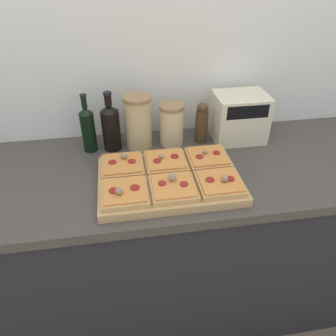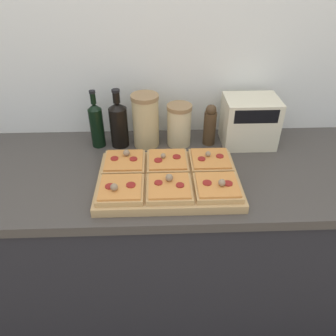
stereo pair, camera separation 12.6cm
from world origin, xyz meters
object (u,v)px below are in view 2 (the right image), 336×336
grain_jar_tall (146,121)px  toaster_oven (249,121)px  olive_oil_bottle (97,124)px  cutting_board (168,180)px  wine_bottle (119,123)px  pepper_mill (210,125)px  grain_jar_short (179,125)px

grain_jar_tall → toaster_oven: 0.46m
olive_oil_bottle → cutting_board: bearing=-44.8°
wine_bottle → grain_jar_tall: 0.12m
cutting_board → grain_jar_tall: 0.33m
pepper_mill → grain_jar_short: bearing=180.0°
grain_jar_tall → wine_bottle: bearing=180.0°
grain_jar_tall → grain_jar_short: grain_jar_tall is taller
wine_bottle → grain_jar_tall: wine_bottle is taller
toaster_oven → grain_jar_tall: bearing=179.9°
cutting_board → pepper_mill: pepper_mill is taller
olive_oil_bottle → grain_jar_short: size_ratio=1.37×
cutting_board → wine_bottle: wine_bottle is taller
grain_jar_tall → toaster_oven: bearing=-0.1°
wine_bottle → pepper_mill: size_ratio=1.39×
grain_jar_short → toaster_oven: size_ratio=0.74×
cutting_board → olive_oil_bottle: size_ratio=2.04×
grain_jar_tall → grain_jar_short: bearing=0.0°
toaster_oven → pepper_mill: bearing=179.7°
pepper_mill → toaster_oven: 0.18m
pepper_mill → olive_oil_bottle: bearing=180.0°
cutting_board → grain_jar_tall: size_ratio=2.23×
pepper_mill → toaster_oven: bearing=-0.3°
cutting_board → olive_oil_bottle: 0.44m
cutting_board → pepper_mill: bearing=56.8°
pepper_mill → grain_jar_tall: bearing=180.0°
grain_jar_tall → pepper_mill: size_ratio=1.26×
pepper_mill → wine_bottle: bearing=180.0°
cutting_board → wine_bottle: size_ratio=2.02×
grain_jar_tall → toaster_oven: (0.46, -0.00, -0.01)m
wine_bottle → pepper_mill: (0.41, 0.00, -0.02)m
grain_jar_tall → grain_jar_short: 0.15m
olive_oil_bottle → wine_bottle: bearing=-0.0°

